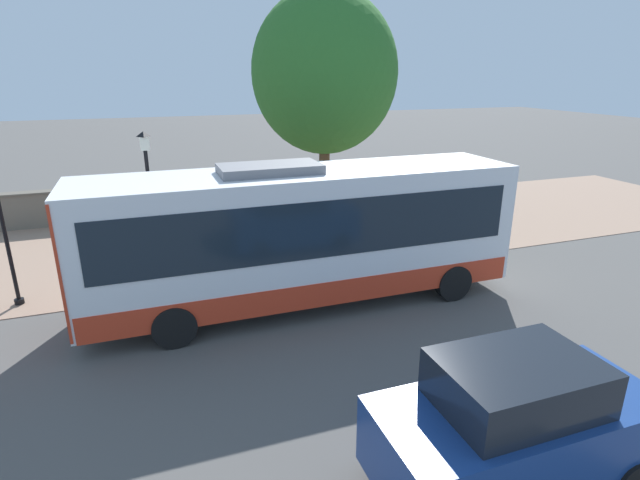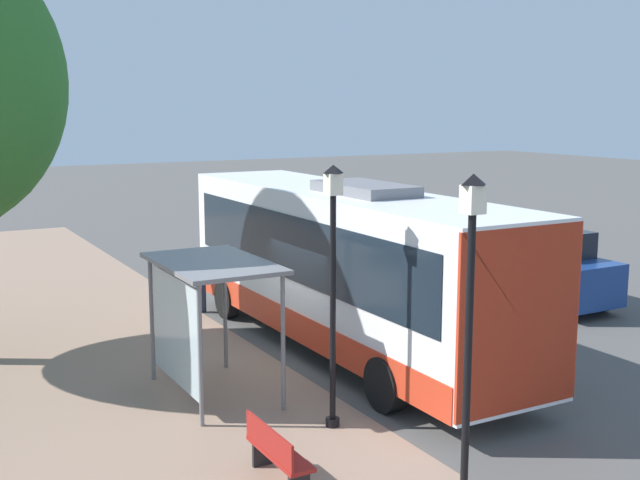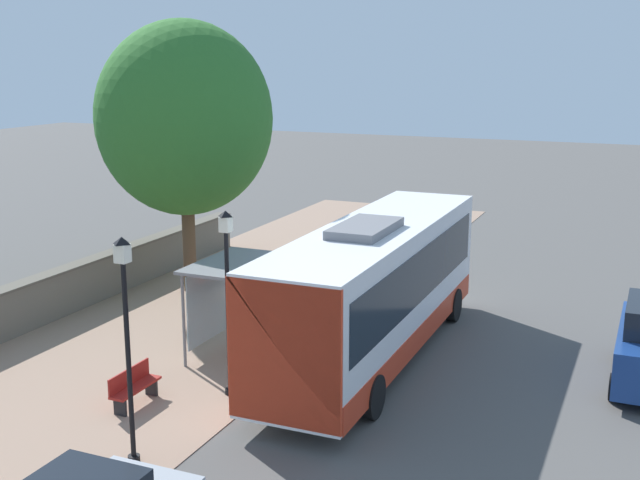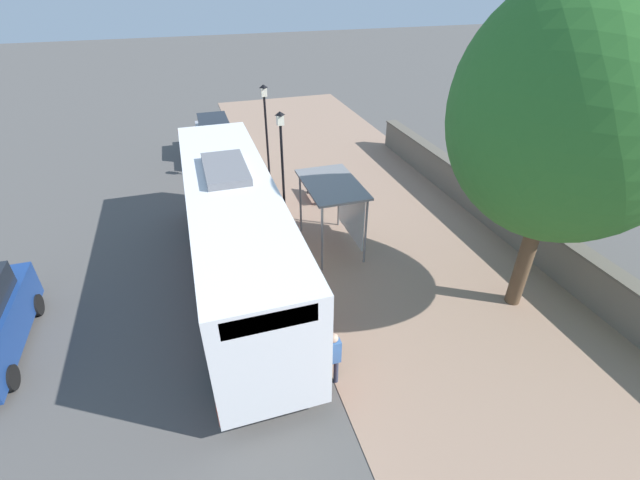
{
  "view_description": "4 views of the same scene",
  "coord_description": "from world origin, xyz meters",
  "views": [
    {
      "loc": [
        13.25,
        -3.46,
        5.93
      ],
      "look_at": [
        0.93,
        0.94,
        1.49
      ],
      "focal_mm": 28.0,
      "sensor_mm": 36.0,
      "label": 1
    },
    {
      "loc": [
        -7.18,
        -14.52,
        5.39
      ],
      "look_at": [
        0.86,
        -0.02,
        2.6
      ],
      "focal_mm": 45.0,
      "sensor_mm": 36.0,
      "label": 2
    },
    {
      "loc": [
        8.2,
        -18.79,
        7.81
      ],
      "look_at": [
        -0.65,
        1.82,
        2.69
      ],
      "focal_mm": 45.0,
      "sensor_mm": 36.0,
      "label": 3
    },
    {
      "loc": [
        2.47,
        11.61,
        8.83
      ],
      "look_at": [
        -1.12,
        0.21,
        1.12
      ],
      "focal_mm": 24.0,
      "sensor_mm": 36.0,
      "label": 4
    }
  ],
  "objects": [
    {
      "name": "pedestrian",
      "position": [
        0.04,
        4.95,
        0.98
      ],
      "size": [
        0.34,
        0.22,
        1.67
      ],
      "color": "#2D3347",
      "rests_on": "ground"
    },
    {
      "name": "stone_wall",
      "position": [
        -8.55,
        0.0,
        0.73
      ],
      "size": [
        0.6,
        20.0,
        1.45
      ],
      "color": "#6B6356",
      "rests_on": "ground"
    },
    {
      "name": "street_lamp_far",
      "position": [
        -0.87,
        -6.98,
        2.7
      ],
      "size": [
        0.28,
        0.28,
        4.58
      ],
      "color": "black",
      "rests_on": "ground"
    },
    {
      "name": "bus_shelter",
      "position": [
        -2.07,
        -0.94,
        2.14
      ],
      "size": [
        1.84,
        2.98,
        2.57
      ],
      "color": "slate",
      "rests_on": "ground"
    },
    {
      "name": "street_lamp_near",
      "position": [
        -0.74,
        -3.36,
        2.63
      ],
      "size": [
        0.28,
        0.28,
        4.45
      ],
      "color": "black",
      "rests_on": "ground"
    },
    {
      "name": "shade_tree",
      "position": [
        -6.29,
        3.72,
        5.85
      ],
      "size": [
        5.78,
        5.78,
        9.05
      ],
      "color": "brown",
      "rests_on": "ground"
    },
    {
      "name": "bus",
      "position": [
        1.6,
        0.23,
        1.96
      ],
      "size": [
        2.62,
        11.09,
        3.81
      ],
      "color": "white",
      "rests_on": "ground"
    },
    {
      "name": "ground_plane",
      "position": [
        0.0,
        0.0,
        0.0
      ],
      "size": [
        120.0,
        120.0,
        0.0
      ],
      "primitive_type": "plane",
      "color": "#514F4C",
      "rests_on": "ground"
    },
    {
      "name": "sidewalk_plaza",
      "position": [
        -4.5,
        0.0,
        0.01
      ],
      "size": [
        9.0,
        44.0,
        0.02
      ],
      "color": "#937560",
      "rests_on": "ground"
    },
    {
      "name": "bench",
      "position": [
        -2.47,
        -4.75,
        0.47
      ],
      "size": [
        0.4,
        1.49,
        0.88
      ],
      "color": "maroon",
      "rests_on": "ground"
    }
  ]
}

